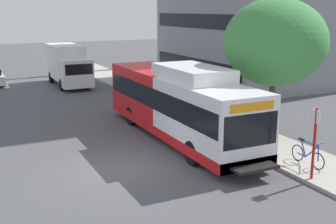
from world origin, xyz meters
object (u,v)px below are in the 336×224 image
(bus_stop_sign_pole, at_px, (315,138))
(bicycle_parked, at_px, (308,155))
(box_truck_background, at_px, (68,64))
(transit_bus, at_px, (178,104))
(street_tree_near_stop, at_px, (275,42))

(bus_stop_sign_pole, height_order, bicycle_parked, bus_stop_sign_pole)
(bicycle_parked, height_order, box_truck_background, box_truck_background)
(transit_bus, relative_size, bicycle_parked, 6.96)
(transit_bus, bearing_deg, street_tree_near_stop, -25.43)
(bicycle_parked, relative_size, box_truck_background, 0.25)
(bicycle_parked, bearing_deg, bus_stop_sign_pole, -127.49)
(transit_bus, height_order, bus_stop_sign_pole, transit_bus)
(transit_bus, bearing_deg, box_truck_background, 94.29)
(bicycle_parked, distance_m, box_truck_background, 23.37)
(box_truck_background, bearing_deg, transit_bus, -85.71)
(street_tree_near_stop, relative_size, box_truck_background, 0.92)
(transit_bus, height_order, bicycle_parked, transit_bus)
(bus_stop_sign_pole, bearing_deg, bicycle_parked, 52.51)
(bicycle_parked, height_order, street_tree_near_stop, street_tree_near_stop)
(street_tree_near_stop, bearing_deg, transit_bus, 154.57)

